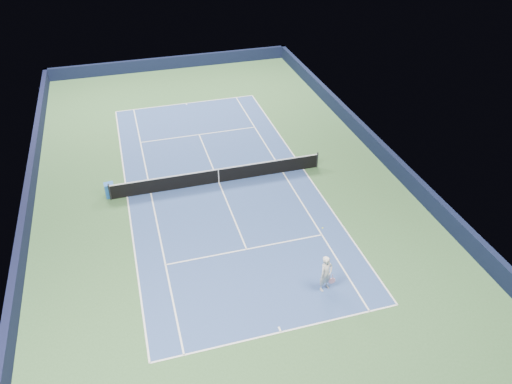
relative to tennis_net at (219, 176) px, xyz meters
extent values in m
plane|color=#32572F|center=(0.00, 0.00, -0.50)|extent=(40.00, 40.00, 0.00)
cube|color=black|center=(0.00, 19.82, 0.05)|extent=(22.00, 0.35, 1.10)
cube|color=black|center=(10.82, 0.00, 0.05)|extent=(0.35, 40.00, 1.10)
cube|color=black|center=(-10.82, 0.00, 0.05)|extent=(0.35, 40.00, 1.10)
cube|color=navy|center=(0.00, 0.00, -0.50)|extent=(10.97, 23.77, 0.01)
cube|color=white|center=(0.00, 11.88, -0.50)|extent=(10.97, 0.08, 0.00)
cube|color=white|center=(0.00, -11.88, -0.50)|extent=(10.97, 0.08, 0.00)
cube|color=white|center=(5.49, 0.00, -0.50)|extent=(0.08, 23.77, 0.00)
cube|color=white|center=(-5.49, 0.00, -0.50)|extent=(0.08, 23.77, 0.00)
cube|color=white|center=(4.12, 0.00, -0.50)|extent=(0.08, 23.77, 0.00)
cube|color=white|center=(-4.12, 0.00, -0.50)|extent=(0.08, 23.77, 0.00)
cube|color=white|center=(0.00, 6.40, -0.50)|extent=(8.23, 0.08, 0.00)
cube|color=white|center=(0.00, -6.40, -0.50)|extent=(8.23, 0.08, 0.00)
cube|color=white|center=(0.00, 0.00, -0.50)|extent=(0.08, 12.80, 0.00)
cube|color=white|center=(0.00, 11.73, -0.50)|extent=(0.08, 0.30, 0.00)
cube|color=white|center=(0.00, -11.73, -0.50)|extent=(0.08, 0.30, 0.00)
cylinder|color=black|center=(-6.40, 0.00, 0.03)|extent=(0.10, 0.10, 1.07)
cylinder|color=black|center=(6.40, 0.00, 0.03)|extent=(0.10, 0.10, 1.07)
cube|color=black|center=(0.00, 0.00, -0.05)|extent=(12.80, 0.03, 0.91)
cube|color=white|center=(0.00, 0.00, 0.44)|extent=(12.80, 0.04, 0.06)
cube|color=white|center=(0.00, 0.00, -0.05)|extent=(0.05, 0.04, 0.91)
cube|color=#1C55AA|center=(-6.40, 0.35, -0.07)|extent=(0.57, 0.53, 0.88)
cube|color=white|center=(-6.11, 0.35, -0.05)|extent=(0.03, 0.39, 0.39)
imported|color=silver|center=(2.74, -10.05, 0.45)|extent=(0.81, 0.68, 1.90)
cylinder|color=pink|center=(3.06, -10.10, 0.20)|extent=(0.03, 0.03, 0.31)
cylinder|color=black|center=(3.06, -10.10, -0.04)|extent=(0.31, 0.02, 0.31)
cylinder|color=pink|center=(3.06, -10.10, -0.04)|extent=(0.34, 0.03, 0.34)
sphere|color=#D4E530|center=(2.84, -9.05, 2.30)|extent=(0.07, 0.07, 0.07)
camera|label=1|loc=(-4.89, -24.93, 16.31)|focal=35.00mm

